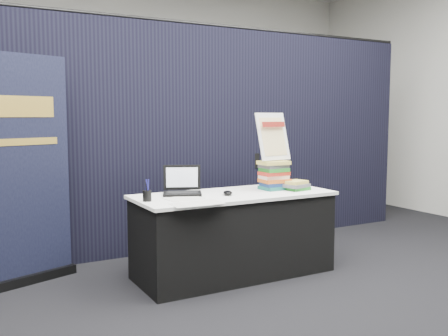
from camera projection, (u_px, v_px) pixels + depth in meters
floor at (267, 293)px, 4.09m from camera, size 8.00×8.00×0.00m
wall_back at (118, 95)px, 7.39m from camera, size 8.00×0.02×3.50m
drape_partition at (185, 139)px, 5.35m from camera, size 6.00×0.08×2.40m
display_table at (234, 234)px, 4.53m from camera, size 1.80×0.75×0.75m
laptop at (180, 187)px, 4.43m from camera, size 0.40×0.39×0.25m
mouse at (228, 193)px, 4.38m from camera, size 0.12×0.15×0.04m
brochure_left at (184, 198)px, 4.20m from camera, size 0.32×0.24×0.00m
brochure_mid at (191, 204)px, 3.91m from camera, size 0.31×0.23×0.00m
brochure_right at (201, 203)px, 3.98m from camera, size 0.33×0.23×0.00m
pen_cup at (147, 196)px, 4.06m from camera, size 0.07×0.07×0.09m
book_stack_tall at (274, 175)px, 4.71m from camera, size 0.25×0.19×0.27m
book_stack_short at (297, 185)px, 4.67m from camera, size 0.24×0.20×0.09m
info_sign at (273, 137)px, 4.70m from camera, size 0.35×0.18×0.47m
pullup_banner at (27, 183)px, 4.25m from camera, size 0.82×0.37×1.96m
stacking_chair at (249, 194)px, 5.62m from camera, size 0.56×0.57×1.01m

